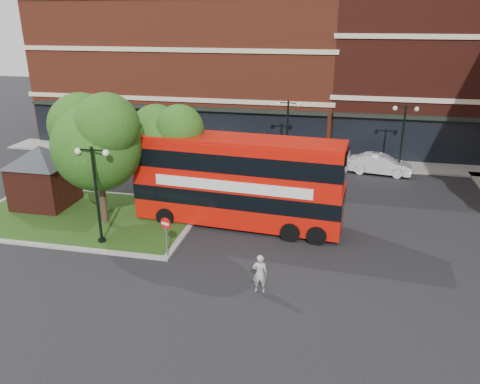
% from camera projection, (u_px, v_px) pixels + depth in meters
% --- Properties ---
extents(ground, '(120.00, 120.00, 0.00)m').
position_uv_depth(ground, '(208.00, 257.00, 22.05)').
color(ground, black).
rests_on(ground, ground).
extents(pavement_far, '(44.00, 3.00, 0.12)m').
position_uv_depth(pavement_far, '(264.00, 158.00, 37.13)').
color(pavement_far, slate).
rests_on(pavement_far, ground).
extents(terrace_far_left, '(26.00, 12.00, 14.00)m').
position_uv_depth(terrace_far_left, '(193.00, 58.00, 43.09)').
color(terrace_far_left, maroon).
rests_on(terrace_far_left, ground).
extents(terrace_far_right, '(18.00, 12.00, 16.00)m').
position_uv_depth(terrace_far_right, '(448.00, 50.00, 38.46)').
color(terrace_far_right, '#471911').
rests_on(terrace_far_right, ground).
extents(traffic_island, '(12.60, 7.60, 0.15)m').
position_uv_depth(traffic_island, '(85.00, 216.00, 26.33)').
color(traffic_island, gray).
rests_on(traffic_island, ground).
extents(kiosk, '(6.51, 6.51, 3.60)m').
position_uv_depth(kiosk, '(42.00, 170.00, 27.03)').
color(kiosk, '#471911').
rests_on(kiosk, traffic_island).
extents(tree_island_west, '(5.40, 4.71, 7.21)m').
position_uv_depth(tree_island_west, '(95.00, 138.00, 23.99)').
color(tree_island_west, '#2D2116').
rests_on(tree_island_west, ground).
extents(tree_island_east, '(4.46, 3.90, 6.29)m').
position_uv_depth(tree_island_east, '(168.00, 139.00, 25.88)').
color(tree_island_east, '#2D2116').
rests_on(tree_island_east, ground).
extents(lamp_island, '(1.72, 0.36, 5.00)m').
position_uv_depth(lamp_island, '(96.00, 191.00, 22.30)').
color(lamp_island, black).
rests_on(lamp_island, ground).
extents(lamp_far_left, '(1.72, 0.36, 5.00)m').
position_uv_depth(lamp_far_left, '(287.00, 131.00, 33.93)').
color(lamp_far_left, black).
rests_on(lamp_far_left, ground).
extents(lamp_far_right, '(1.72, 0.36, 5.00)m').
position_uv_depth(lamp_far_right, '(402.00, 136.00, 32.38)').
color(lamp_far_right, black).
rests_on(lamp_far_right, ground).
extents(bus, '(11.21, 3.38, 4.22)m').
position_uv_depth(bus, '(238.00, 176.00, 24.61)').
color(bus, red).
rests_on(bus, ground).
extents(woman, '(0.66, 0.47, 1.70)m').
position_uv_depth(woman, '(260.00, 274.00, 18.99)').
color(woman, '#969699').
rests_on(woman, ground).
extents(car_silver, '(4.50, 2.08, 1.49)m').
position_uv_depth(car_silver, '(196.00, 153.00, 36.03)').
color(car_silver, silver).
rests_on(car_silver, ground).
extents(car_white, '(4.52, 2.09, 1.43)m').
position_uv_depth(car_white, '(380.00, 164.00, 33.37)').
color(car_white, white).
rests_on(car_white, ground).
extents(no_entry_sign, '(0.55, 0.23, 2.07)m').
position_uv_depth(no_entry_sign, '(166.00, 230.00, 21.42)').
color(no_entry_sign, slate).
rests_on(no_entry_sign, ground).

